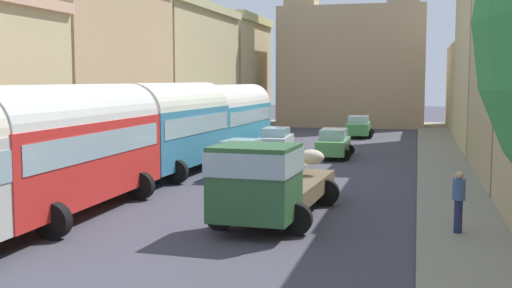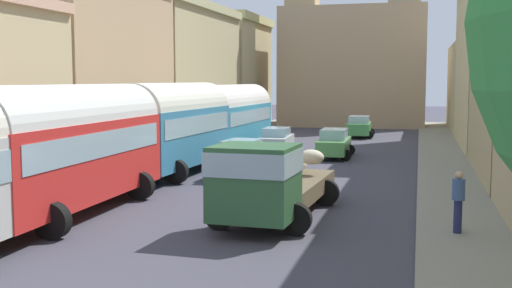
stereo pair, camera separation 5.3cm
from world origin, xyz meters
The scene contains 18 objects.
ground_plane centered at (0.00, 27.00, 0.00)m, with size 154.00×154.00×0.00m, color #41404C.
sidewalk_left centered at (-7.25, 27.00, 0.07)m, with size 2.50×70.00×0.14m, color #9E9A96.
sidewalk_right centered at (7.25, 27.00, 0.07)m, with size 2.50×70.00×0.14m, color gray.
building_left_2 centered at (-11.17, 28.48, 5.07)m, with size 5.88×11.45×10.08m.
building_left_3 centered at (-10.97, 41.66, 4.88)m, with size 5.43×14.32×9.71m.
building_left_4 centered at (-11.26, 55.11, 5.08)m, with size 6.07×11.09×10.09m.
building_right_3 centered at (10.54, 40.42, 6.26)m, with size 4.49×14.41×12.48m.
building_right_4 centered at (10.50, 54.42, 3.59)m, with size 4.01×12.99×7.18m.
distant_church centered at (0.00, 57.28, 6.36)m, with size 13.00×7.63×18.82m.
parked_bus_1 centered at (-4.60, 15.50, 2.29)m, with size 3.34×9.37×4.11m.
parked_bus_2 centered at (-4.60, 24.50, 2.29)m, with size 3.41×8.12×4.13m.
parked_bus_3 centered at (-4.60, 33.50, 2.19)m, with size 3.39×9.14×3.98m.
cargo_truck_0 centered at (1.75, 15.94, 1.27)m, with size 3.31×7.37×2.48m.
car_0 centered at (1.52, 32.46, 0.79)m, with size 2.18×4.27×1.58m.
car_1 centered at (1.71, 45.27, 0.80)m, with size 2.31×4.04×1.59m.
car_2 centered at (-1.52, 24.49, 0.81)m, with size 2.26×4.03×1.64m.
car_3 centered at (-1.81, 32.89, 0.79)m, with size 2.27×3.93×1.56m.
pedestrian_1 centered at (7.08, 15.46, 1.05)m, with size 0.41×0.41×1.82m.
Camera 1 is at (5.95, -2.23, 4.26)m, focal length 44.71 mm.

